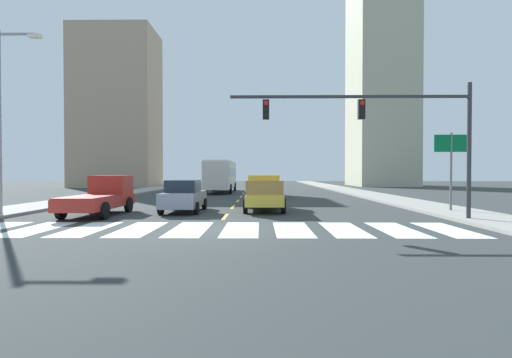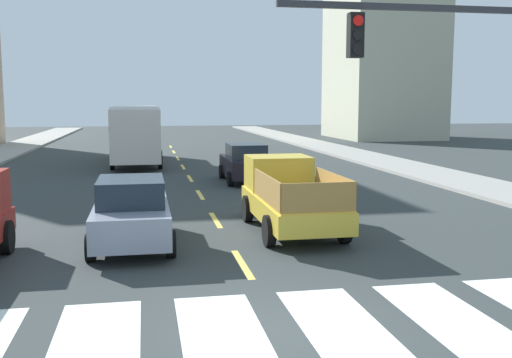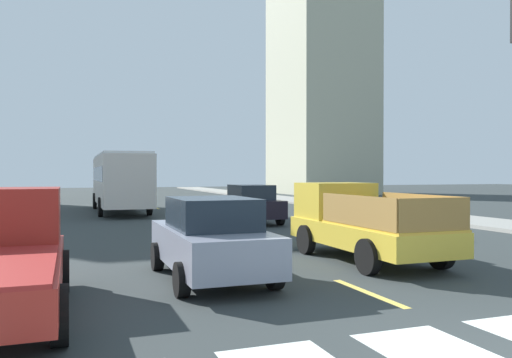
{
  "view_description": "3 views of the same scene",
  "coord_description": "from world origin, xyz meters",
  "px_view_note": "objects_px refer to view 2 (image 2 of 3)",
  "views": [
    {
      "loc": [
        1.68,
        -13.95,
        2.12
      ],
      "look_at": [
        1.34,
        16.02,
        1.61
      ],
      "focal_mm": 26.33,
      "sensor_mm": 36.0,
      "label": 1
    },
    {
      "loc": [
        -2.09,
        -8.62,
        3.6
      ],
      "look_at": [
        0.73,
        6.18,
        1.61
      ],
      "focal_mm": 41.41,
      "sensor_mm": 36.0,
      "label": 2
    },
    {
      "loc": [
        -5.21,
        -4.19,
        2.23
      ],
      "look_at": [
        2.55,
        17.1,
        1.98
      ],
      "focal_mm": 35.82,
      "sensor_mm": 36.0,
      "label": 3
    }
  ],
  "objects_px": {
    "sedan_near_right": "(246,163)",
    "sedan_mid": "(132,212)",
    "pickup_stakebed": "(288,196)",
    "city_bus": "(136,130)"
  },
  "relations": [
    {
      "from": "pickup_stakebed",
      "to": "sedan_mid",
      "type": "height_order",
      "value": "pickup_stakebed"
    },
    {
      "from": "pickup_stakebed",
      "to": "sedan_mid",
      "type": "bearing_deg",
      "value": -166.35
    },
    {
      "from": "sedan_mid",
      "to": "pickup_stakebed",
      "type": "bearing_deg",
      "value": 16.65
    },
    {
      "from": "sedan_near_right",
      "to": "city_bus",
      "type": "bearing_deg",
      "value": 119.85
    },
    {
      "from": "city_bus",
      "to": "sedan_mid",
      "type": "xyz_separation_m",
      "value": [
        0.07,
        -19.99,
        -1.09
      ]
    },
    {
      "from": "city_bus",
      "to": "sedan_near_right",
      "type": "height_order",
      "value": "city_bus"
    },
    {
      "from": "pickup_stakebed",
      "to": "city_bus",
      "type": "distance_m",
      "value": 19.27
    },
    {
      "from": "sedan_near_right",
      "to": "sedan_mid",
      "type": "relative_size",
      "value": 1.0
    },
    {
      "from": "pickup_stakebed",
      "to": "city_bus",
      "type": "relative_size",
      "value": 0.48
    },
    {
      "from": "pickup_stakebed",
      "to": "sedan_mid",
      "type": "distance_m",
      "value": 4.51
    }
  ]
}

